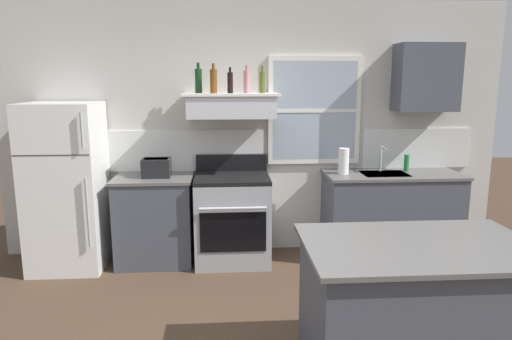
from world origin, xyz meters
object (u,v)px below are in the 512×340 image
object	(u,v)px
bottle_dark_green_wine	(199,80)
kitchen_island	(415,313)
stove_range	(232,218)
toaster	(156,167)
dish_soap_bottle	(407,163)
bottle_olive_oil_square	(262,82)
refrigerator	(67,187)
bottle_balsamic_dark	(230,82)
bottle_amber_wine	(214,81)
bottle_rose_pink	(247,81)
paper_towel_roll	(344,161)

from	to	relation	value
bottle_dark_green_wine	kitchen_island	bearing A→B (deg)	-57.45
kitchen_island	stove_range	bearing A→B (deg)	117.87
toaster	dish_soap_bottle	xyz separation A→B (m)	(2.64, 0.13, -0.01)
toaster	bottle_olive_oil_square	world-z (taller)	bottle_olive_oil_square
bottle_olive_oil_square	dish_soap_bottle	distance (m)	1.78
refrigerator	bottle_balsamic_dark	distance (m)	1.94
bottle_dark_green_wine	dish_soap_bottle	bearing A→B (deg)	-0.46
stove_range	kitchen_island	size ratio (longest dim) A/B	0.78
toaster	bottle_amber_wine	xyz separation A→B (m)	(0.59, 0.05, 0.86)
bottle_balsamic_dark	bottle_olive_oil_square	xyz separation A→B (m)	(0.33, 0.07, 0.01)
bottle_dark_green_wine	bottle_rose_pink	size ratio (longest dim) A/B	1.08
stove_range	bottle_amber_wine	world-z (taller)	bottle_amber_wine
bottle_balsamic_dark	dish_soap_bottle	xyz separation A→B (m)	(1.89, 0.08, -0.85)
bottle_dark_green_wine	bottle_balsamic_dark	bearing A→B (deg)	-16.41
kitchen_island	toaster	bearing A→B (deg)	131.77
stove_range	kitchen_island	distance (m)	2.34
bottle_amber_wine	bottle_olive_oil_square	distance (m)	0.50
stove_range	bottle_dark_green_wine	xyz separation A→B (m)	(-0.33, 0.16, 1.41)
bottle_rose_pink	kitchen_island	bearing A→B (deg)	-66.82
refrigerator	bottle_olive_oil_square	xyz separation A→B (m)	(1.97, 0.16, 1.03)
bottle_balsamic_dark	bottle_olive_oil_square	bearing A→B (deg)	12.67
stove_range	bottle_dark_green_wine	world-z (taller)	bottle_dark_green_wine
bottle_dark_green_wine	bottle_amber_wine	size ratio (longest dim) A/B	1.03
refrigerator	bottle_balsamic_dark	world-z (taller)	bottle_balsamic_dark
bottle_amber_wine	paper_towel_roll	distance (m)	1.57
bottle_olive_oil_square	bottle_amber_wine	bearing A→B (deg)	-170.94
refrigerator	bottle_amber_wine	world-z (taller)	bottle_amber_wine
paper_towel_roll	toaster	bearing A→B (deg)	-179.14
bottle_rose_pink	dish_soap_bottle	xyz separation A→B (m)	(1.72, 0.03, -0.86)
bottle_dark_green_wine	bottle_olive_oil_square	bearing A→B (deg)	-1.78
bottle_amber_wine	paper_towel_roll	xyz separation A→B (m)	(1.34, -0.02, -0.82)
refrigerator	dish_soap_bottle	distance (m)	3.54
paper_towel_roll	bottle_dark_green_wine	bearing A→B (deg)	175.48
toaster	bottle_amber_wine	world-z (taller)	bottle_amber_wine
paper_towel_roll	stove_range	bearing A→B (deg)	-178.16
bottle_balsamic_dark	kitchen_island	world-z (taller)	bottle_balsamic_dark
bottle_dark_green_wine	toaster	bearing A→B (deg)	-161.39
bottle_dark_green_wine	paper_towel_roll	xyz separation A→B (m)	(1.49, -0.12, -0.83)
stove_range	bottle_amber_wine	distance (m)	1.41
bottle_dark_green_wine	bottle_rose_pink	bearing A→B (deg)	-5.62
toaster	paper_towel_roll	world-z (taller)	paper_towel_roll
toaster	kitchen_island	bearing A→B (deg)	-48.23
bottle_rose_pink	dish_soap_bottle	distance (m)	1.92
bottle_olive_oil_square	kitchen_island	world-z (taller)	bottle_olive_oil_square
refrigerator	bottle_olive_oil_square	distance (m)	2.23
paper_towel_roll	dish_soap_bottle	distance (m)	0.72
bottle_dark_green_wine	dish_soap_bottle	world-z (taller)	bottle_dark_green_wine
bottle_balsamic_dark	paper_towel_roll	distance (m)	1.42
stove_range	bottle_olive_oil_square	xyz separation A→B (m)	(0.32, 0.14, 1.39)
refrigerator	dish_soap_bottle	bearing A→B (deg)	2.60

